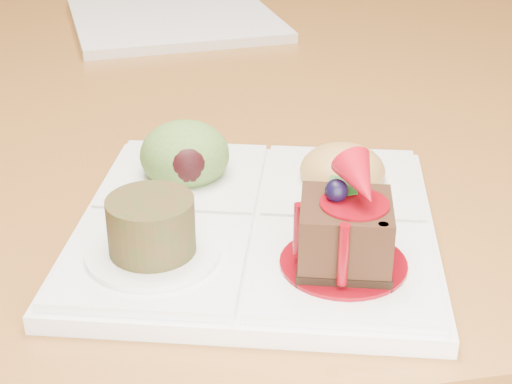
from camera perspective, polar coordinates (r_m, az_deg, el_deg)
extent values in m
plane|color=#562E18|center=(1.59, -1.12, -12.93)|extent=(6.00, 6.00, 0.00)
cube|color=#925925|center=(1.25, -1.43, 13.58)|extent=(1.00, 1.80, 0.04)
cylinder|color=#925925|center=(2.16, -16.84, 8.06)|extent=(0.06, 0.06, 0.71)
cylinder|color=#925925|center=(2.23, 6.41, 9.73)|extent=(0.06, 0.06, 0.71)
cube|color=white|center=(0.54, 0.00, -2.72)|extent=(0.30, 0.30, 0.01)
cube|color=white|center=(0.49, 6.34, -5.59)|extent=(0.14, 0.14, 0.01)
cube|color=white|center=(0.50, -7.45, -4.90)|extent=(0.14, 0.14, 0.01)
cube|color=white|center=(0.60, -5.13, 1.13)|extent=(0.14, 0.14, 0.01)
cube|color=white|center=(0.59, 6.25, 0.66)|extent=(0.14, 0.14, 0.01)
cylinder|color=#70040C|center=(0.48, 6.37, -5.16)|extent=(0.08, 0.08, 0.00)
cube|color=black|center=(0.48, 6.38, -4.91)|extent=(0.07, 0.07, 0.01)
cube|color=black|center=(0.47, 6.52, -2.71)|extent=(0.07, 0.07, 0.04)
cylinder|color=#70040C|center=(0.46, 6.63, -0.73)|extent=(0.04, 0.04, 0.00)
sphere|color=black|center=(0.46, 5.88, 0.11)|extent=(0.01, 0.01, 0.01)
cone|color=#A00A18|center=(0.45, 7.62, 0.80)|extent=(0.03, 0.04, 0.04)
cube|color=#154711|center=(0.47, 6.60, 0.45)|extent=(0.01, 0.02, 0.01)
cube|color=#154711|center=(0.47, 5.78, 0.49)|extent=(0.02, 0.02, 0.01)
cylinder|color=#70040C|center=(0.45, 6.37, -4.57)|extent=(0.01, 0.01, 0.04)
cylinder|color=#70040C|center=(0.45, 9.09, -4.26)|extent=(0.01, 0.01, 0.04)
cylinder|color=#70040C|center=(0.47, 3.10, -2.70)|extent=(0.01, 0.01, 0.03)
cylinder|color=white|center=(0.49, -7.49, -4.41)|extent=(0.08, 0.08, 0.00)
cylinder|color=#4A2715|center=(0.48, -7.63, -2.42)|extent=(0.05, 0.05, 0.04)
cylinder|color=#4E2910|center=(0.48, -7.71, -1.20)|extent=(0.04, 0.04, 0.00)
ellipsoid|color=#5A8235|center=(0.59, -5.21, 2.71)|extent=(0.07, 0.07, 0.05)
ellipsoid|color=black|center=(0.57, -4.97, 1.93)|extent=(0.03, 0.02, 0.03)
ellipsoid|color=#A4793B|center=(0.58, 6.30, 1.54)|extent=(0.06, 0.06, 0.04)
cube|color=#E14E10|center=(0.59, 7.71, 2.11)|extent=(0.02, 0.02, 0.01)
cube|color=#386816|center=(0.59, 5.95, 2.63)|extent=(0.02, 0.02, 0.01)
cube|color=#E14E10|center=(0.58, 4.60, 1.94)|extent=(0.02, 0.02, 0.02)
cube|color=#386816|center=(0.57, 5.86, 1.61)|extent=(0.02, 0.02, 0.01)
cube|color=#E14E10|center=(0.57, 7.54, 1.60)|extent=(0.02, 0.02, 0.01)
cube|color=white|center=(1.06, -5.97, 12.39)|extent=(0.28, 0.28, 0.01)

